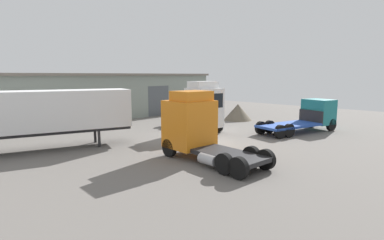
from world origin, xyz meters
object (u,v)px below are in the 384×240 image
object	(u,v)px
container_trailer_yellow	(33,113)
gravel_pile	(238,112)
traffic_cone	(166,139)
flatbed_truck_teal	(310,116)
tractor_unit_orange	(195,127)
tractor_unit_white	(201,108)

from	to	relation	value
container_trailer_yellow	gravel_pile	world-z (taller)	container_trailer_yellow
traffic_cone	flatbed_truck_teal	bearing A→B (deg)	-24.98
container_trailer_yellow	flatbed_truck_teal	bearing A→B (deg)	-8.30
container_trailer_yellow	flatbed_truck_teal	xyz separation A→B (m)	(19.43, -9.90, -1.19)
container_trailer_yellow	tractor_unit_orange	bearing A→B (deg)	-35.72
tractor_unit_white	container_trailer_yellow	xyz separation A→B (m)	(-12.46, 3.24, 0.44)
tractor_unit_orange	traffic_cone	world-z (taller)	tractor_unit_orange
container_trailer_yellow	tractor_unit_orange	distance (m)	10.50
tractor_unit_white	flatbed_truck_teal	xyz separation A→B (m)	(6.97, -6.66, -0.74)
tractor_unit_white	traffic_cone	bearing A→B (deg)	-67.92
tractor_unit_orange	flatbed_truck_teal	distance (m)	13.42
container_trailer_yellow	tractor_unit_orange	xyz separation A→B (m)	(6.10, -8.52, -0.64)
container_trailer_yellow	gravel_pile	bearing A→B (deg)	14.22
flatbed_truck_teal	traffic_cone	xyz separation A→B (m)	(-12.00, 5.59, -1.07)
flatbed_truck_teal	traffic_cone	size ratio (longest dim) A/B	14.47
tractor_unit_white	traffic_cone	xyz separation A→B (m)	(-5.04, -1.07, -1.81)
container_trailer_yellow	gravel_pile	size ratio (longest dim) A/B	3.97
tractor_unit_orange	flatbed_truck_teal	size ratio (longest dim) A/B	0.84
gravel_pile	traffic_cone	bearing A→B (deg)	-168.10
tractor_unit_white	flatbed_truck_teal	distance (m)	9.67
tractor_unit_white	tractor_unit_orange	xyz separation A→B (m)	(-6.37, -5.28, -0.20)
gravel_pile	traffic_cone	distance (m)	13.19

